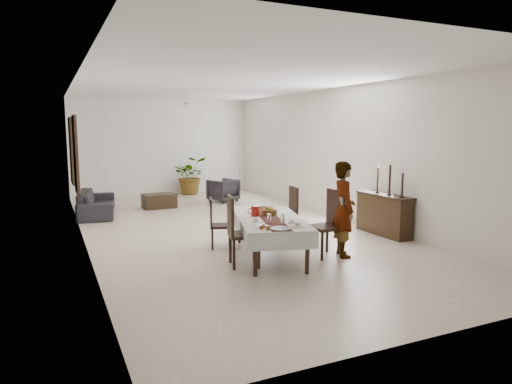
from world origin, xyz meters
name	(u,v)px	position (x,y,z in m)	size (l,w,h in m)	color
floor	(226,228)	(0.00, 0.00, 0.00)	(6.00, 12.00, 0.00)	beige
ceiling	(225,82)	(0.00, 0.00, 3.20)	(6.00, 12.00, 0.02)	white
wall_back	(163,147)	(0.00, 6.00, 1.60)	(6.00, 0.02, 3.20)	white
wall_front	(436,189)	(0.00, -6.00, 1.60)	(6.00, 0.02, 3.20)	white
wall_left	(80,160)	(-3.00, 0.00, 1.60)	(0.02, 12.00, 3.20)	white
wall_right	(339,154)	(3.00, 0.00, 1.60)	(0.02, 12.00, 3.20)	white
dining_table_top	(269,219)	(-0.15, -2.48, 0.66)	(0.91, 2.19, 0.05)	black
table_leg_fl	(255,256)	(-0.82, -3.37, 0.32)	(0.06, 0.06, 0.64)	black
table_leg_fr	(307,254)	(-0.05, -3.59, 0.32)	(0.06, 0.06, 0.64)	black
table_leg_bl	(239,227)	(-0.25, -1.37, 0.32)	(0.06, 0.06, 0.64)	black
table_leg_br	(280,225)	(0.52, -1.59, 0.32)	(0.06, 0.06, 0.64)	black
tablecloth_top	(269,218)	(-0.15, -2.48, 0.69)	(1.07, 2.35, 0.01)	silver
tablecloth_drape_left	(239,226)	(-0.66, -2.33, 0.56)	(0.01, 2.35, 0.27)	silver
tablecloth_drape_right	(299,224)	(0.37, -2.62, 0.56)	(0.01, 2.35, 0.27)	silver
tablecloth_drape_near	(283,241)	(-0.47, -3.60, 0.56)	(1.07, 0.01, 0.27)	silver
tablecloth_drape_far	(259,213)	(0.17, -1.35, 0.56)	(1.07, 0.01, 0.27)	white
table_runner	(269,217)	(-0.15, -2.48, 0.69)	(0.32, 2.28, 0.00)	#592519
red_pitcher	(255,211)	(-0.33, -2.28, 0.78)	(0.14, 0.14, 0.18)	#9C140B
pitcher_handle	(251,211)	(-0.40, -2.26, 0.78)	(0.11, 0.11, 0.02)	maroon
wine_glass_near	(283,219)	(-0.20, -3.08, 0.77)	(0.06, 0.06, 0.15)	silver
wine_glass_mid	(269,219)	(-0.37, -2.93, 0.77)	(0.06, 0.06, 0.15)	silver
teacup_right	(292,222)	(-0.03, -3.08, 0.72)	(0.08, 0.08, 0.05)	silver
saucer_right	(292,223)	(-0.03, -3.08, 0.70)	(0.14, 0.14, 0.01)	silver
teacup_left	(256,220)	(-0.50, -2.71, 0.72)	(0.08, 0.08, 0.05)	white
saucer_left	(256,221)	(-0.50, -2.71, 0.70)	(0.14, 0.14, 0.01)	silver
plate_near_right	(298,226)	(-0.08, -3.35, 0.70)	(0.22, 0.22, 0.01)	silver
bread_near_right	(298,225)	(-0.08, -3.35, 0.73)	(0.08, 0.08, 0.08)	tan
plate_near_left	(260,226)	(-0.60, -3.06, 0.70)	(0.22, 0.22, 0.01)	silver
plate_far_left	(249,212)	(-0.29, -1.92, 0.70)	(0.22, 0.22, 0.01)	white
serving_tray	(281,229)	(-0.41, -3.40, 0.70)	(0.33, 0.33, 0.02)	#45454B
jam_jar_a	(268,228)	(-0.61, -3.37, 0.73)	(0.06, 0.06, 0.07)	brown
jam_jar_b	(261,227)	(-0.68, -3.29, 0.73)	(0.06, 0.06, 0.07)	maroon
jam_jar_c	(263,226)	(-0.61, -3.22, 0.73)	(0.06, 0.06, 0.07)	#9A4216
fruit_basket	(269,212)	(-0.04, -2.27, 0.74)	(0.27, 0.27, 0.09)	brown
fruit_red	(271,208)	(-0.01, -2.26, 0.81)	(0.08, 0.08, 0.08)	#A61021
fruit_green	(267,208)	(-0.07, -2.23, 0.81)	(0.07, 0.07, 0.07)	olive
fruit_yellow	(270,209)	(-0.05, -2.31, 0.81)	(0.08, 0.08, 0.08)	yellow
chair_right_near_seat	(325,227)	(0.74, -2.86, 0.51)	(0.49, 0.49, 0.06)	black
chair_right_near_leg_fl	(341,244)	(0.95, -3.05, 0.24)	(0.05, 0.05, 0.48)	black
chair_right_near_leg_fr	(327,239)	(0.93, -2.65, 0.24)	(0.05, 0.05, 0.48)	black
chair_right_near_leg_bl	(322,247)	(0.55, -3.07, 0.24)	(0.05, 0.05, 0.48)	black
chair_right_near_leg_br	(309,241)	(0.53, -2.67, 0.24)	(0.05, 0.05, 0.48)	black
chair_right_near_back	(336,207)	(0.96, -2.85, 0.85)	(0.49, 0.04, 0.62)	black
chair_right_far_seat	(284,215)	(0.74, -1.36, 0.46)	(0.44, 0.44, 0.05)	black
chair_right_far_leg_fl	(296,228)	(0.90, -1.56, 0.22)	(0.04, 0.04, 0.44)	black
chair_right_far_leg_fr	(289,225)	(0.95, -1.21, 0.22)	(0.04, 0.04, 0.44)	black
chair_right_far_leg_bl	(279,230)	(0.54, -1.51, 0.22)	(0.04, 0.04, 0.44)	black
chair_right_far_leg_br	(273,226)	(0.59, -1.16, 0.22)	(0.04, 0.04, 0.44)	black
chair_right_far_back	(294,200)	(0.94, -1.39, 0.76)	(0.44, 0.04, 0.56)	black
chair_left_near_seat	(244,235)	(-0.75, -2.80, 0.51)	(0.49, 0.49, 0.06)	black
chair_left_near_leg_fl	(230,249)	(-0.90, -2.56, 0.24)	(0.05, 0.05, 0.48)	black
chair_left_near_leg_fr	(234,255)	(-0.99, -2.94, 0.24)	(0.05, 0.05, 0.48)	black
chair_left_near_leg_bl	(254,247)	(-0.51, -2.65, 0.24)	(0.05, 0.05, 0.48)	black
chair_left_near_leg_br	(259,254)	(-0.60, -3.03, 0.24)	(0.05, 0.05, 0.48)	black
chair_left_near_back	(231,215)	(-0.97, -2.75, 0.84)	(0.49, 0.04, 0.62)	black
chair_left_far_seat	(221,226)	(-0.70, -1.57, 0.41)	(0.40, 0.40, 0.05)	black
chair_left_far_leg_fl	(212,236)	(-0.80, -1.36, 0.20)	(0.04, 0.04, 0.39)	black
chair_left_far_leg_fr	(212,240)	(-0.91, -1.67, 0.20)	(0.04, 0.04, 0.39)	black
chair_left_far_leg_bl	(229,235)	(-0.50, -1.47, 0.20)	(0.04, 0.04, 0.39)	black
chair_left_far_leg_br	(230,239)	(-0.60, -1.78, 0.20)	(0.04, 0.04, 0.39)	black
chair_left_far_back	(211,212)	(-0.87, -1.51, 0.69)	(0.40, 0.04, 0.50)	black
woman	(344,209)	(1.04, -2.98, 0.83)	(0.60, 0.40, 1.66)	#919299
sideboard_body	(384,215)	(2.78, -1.97, 0.41)	(0.37, 1.38, 0.83)	black
sideboard_top	(385,195)	(2.78, -1.97, 0.84)	(0.40, 1.43, 0.03)	black
candlestick_near_base	(402,197)	(2.78, -2.48, 0.87)	(0.09, 0.09, 0.03)	black
candlestick_near_shaft	(402,185)	(2.78, -2.48, 1.11)	(0.05, 0.05, 0.46)	black
candlestick_near_candle	(403,171)	(2.78, -2.48, 1.38)	(0.03, 0.03, 0.07)	beige
candlestick_mid_base	(389,194)	(2.78, -2.11, 0.87)	(0.09, 0.09, 0.03)	black
candlestick_mid_shaft	(390,179)	(2.78, -2.11, 1.18)	(0.05, 0.05, 0.60)	black
candlestick_mid_candle	(390,163)	(2.78, -2.11, 1.51)	(0.03, 0.03, 0.07)	white
candlestick_far_base	(377,192)	(2.78, -1.74, 0.87)	(0.09, 0.09, 0.03)	black
candlestick_far_shaft	(378,180)	(2.78, -1.74, 1.13)	(0.05, 0.05, 0.50)	black
candlestick_far_candle	(378,166)	(2.78, -1.74, 1.42)	(0.03, 0.03, 0.07)	silver
sofa	(97,203)	(-2.49, 2.83, 0.32)	(2.17, 0.85, 0.63)	#272429
armchair	(223,190)	(1.25, 3.56, 0.35)	(0.74, 0.76, 0.70)	#29262B
coffee_table	(159,201)	(-0.78, 3.24, 0.20)	(0.89, 0.59, 0.40)	black
potted_plant	(191,175)	(0.83, 5.54, 0.64)	(1.15, 1.00, 1.27)	#2A5F26
mirror_frame_near	(76,155)	(-2.96, 2.20, 1.60)	(0.06, 1.05, 1.85)	black
mirror_glass_near	(77,155)	(-2.92, 2.20, 1.60)	(0.01, 0.90, 1.70)	white
mirror_frame_far	(71,151)	(-2.96, 4.30, 1.60)	(0.06, 1.05, 1.85)	black
mirror_glass_far	(73,151)	(-2.92, 4.30, 1.60)	(0.01, 0.90, 1.70)	silver
fan_rod	(186,96)	(0.00, 3.00, 3.10)	(0.04, 0.04, 0.20)	beige
fan_hub	(187,103)	(0.00, 3.00, 2.90)	(0.16, 0.16, 0.08)	beige
fan_blade_n	(183,104)	(0.00, 3.35, 2.90)	(0.10, 0.55, 0.01)	white
fan_blade_s	(190,103)	(0.00, 2.65, 2.90)	(0.10, 0.55, 0.01)	white
fan_blade_e	(199,104)	(0.35, 3.00, 2.90)	(0.55, 0.10, 0.01)	white
fan_blade_w	(174,103)	(-0.35, 3.00, 2.90)	(0.55, 0.10, 0.01)	white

